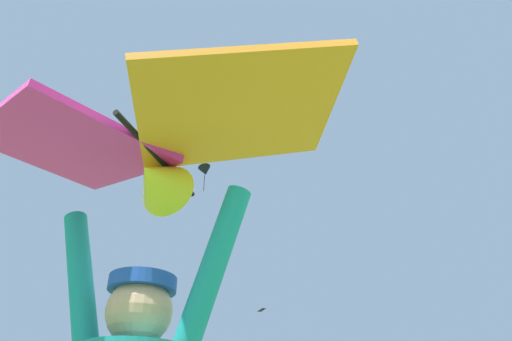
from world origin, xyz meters
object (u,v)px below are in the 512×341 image
held_stunt_kite (152,144)px  distant_kite_white_low_right (224,226)px  distant_kite_red_high_left (183,141)px  distant_kite_black_mid_right (205,171)px  distant_kite_black_low_left (261,310)px

held_stunt_kite → distant_kite_white_low_right: (-8.34, 31.17, 14.36)m
distant_kite_red_high_left → distant_kite_black_mid_right: bearing=91.3°
distant_kite_white_low_right → distant_kite_black_low_left: size_ratio=2.63×
distant_kite_red_high_left → held_stunt_kite: bearing=-68.1°
distant_kite_black_low_left → distant_kite_white_low_right: bearing=-119.3°
held_stunt_kite → distant_kite_red_high_left: distant_kite_red_high_left is taller
distant_kite_black_mid_right → distant_kite_black_low_left: bearing=48.1°
held_stunt_kite → distant_kite_black_mid_right: bearing=108.2°
distant_kite_black_mid_right → distant_kite_red_high_left: distant_kite_black_mid_right is taller
distant_kite_black_mid_right → distant_kite_black_low_left: distant_kite_black_mid_right is taller
held_stunt_kite → distant_kite_red_high_left: (-9.97, 24.85, 18.53)m
distant_kite_black_mid_right → distant_kite_white_low_right: distant_kite_black_mid_right is taller
distant_kite_white_low_right → distant_kite_red_high_left: size_ratio=1.71×
distant_kite_black_mid_right → held_stunt_kite: bearing=-71.8°
held_stunt_kite → distant_kite_black_mid_right: distant_kite_black_mid_right is taller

